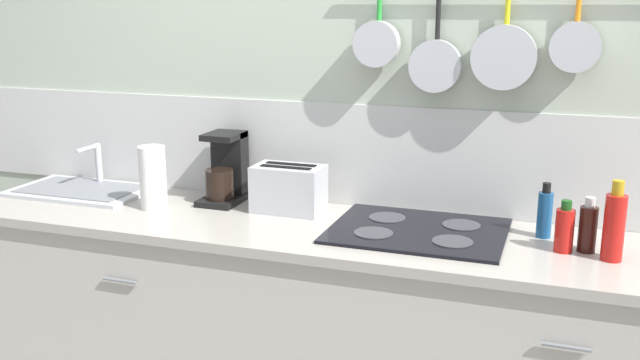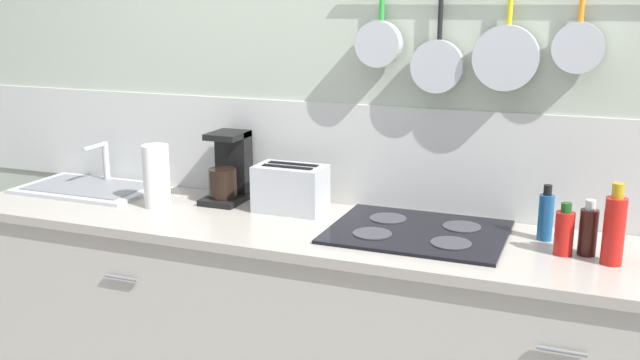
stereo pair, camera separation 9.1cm
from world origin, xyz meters
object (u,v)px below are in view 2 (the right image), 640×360
object	(u,v)px
toaster	(290,188)
bottle_hot_sauce	(564,232)
paper_towel_roll	(157,176)
coffee_maker	(229,171)
bottle_sesame_oil	(614,229)
bottle_vinegar	(588,231)
bottle_olive_oil	(546,216)

from	to	relation	value
toaster	bottle_hot_sauce	xyz separation A→B (m)	(1.02, -0.13, -0.01)
paper_towel_roll	toaster	xyz separation A→B (m)	(0.52, 0.14, -0.03)
coffee_maker	bottle_sesame_oil	world-z (taller)	coffee_maker
coffee_maker	bottle_hot_sauce	distance (m)	1.33
bottle_vinegar	bottle_sesame_oil	bearing A→B (deg)	-38.51
bottle_hot_sauce	bottle_olive_oil	bearing A→B (deg)	117.05
paper_towel_roll	bottle_olive_oil	world-z (taller)	paper_towel_roll
bottle_olive_oil	bottle_hot_sauce	world-z (taller)	bottle_olive_oil
paper_towel_roll	bottle_hot_sauce	distance (m)	1.53
coffee_maker	toaster	world-z (taller)	coffee_maker
coffee_maker	bottle_vinegar	bearing A→B (deg)	-6.72
paper_towel_roll	bottle_sesame_oil	bearing A→B (deg)	-0.85
paper_towel_roll	bottle_hot_sauce	xyz separation A→B (m)	(1.53, 0.01, -0.05)
bottle_hot_sauce	bottle_vinegar	distance (m)	0.08
bottle_olive_oil	bottle_sesame_oil	bearing A→B (deg)	-37.84
bottle_sesame_oil	paper_towel_roll	bearing A→B (deg)	179.15
bottle_olive_oil	bottle_vinegar	bearing A→B (deg)	-37.48
paper_towel_roll	bottle_hot_sauce	world-z (taller)	paper_towel_roll
toaster	bottle_vinegar	bearing A→B (deg)	-5.35
paper_towel_roll	toaster	size ratio (longest dim) A/B	0.87
coffee_maker	bottle_sesame_oil	distance (m)	1.48
coffee_maker	bottle_olive_oil	bearing A→B (deg)	-2.62
bottle_olive_oil	bottle_sesame_oil	xyz separation A→B (m)	(0.21, -0.17, 0.03)
toaster	bottle_olive_oil	xyz separation A→B (m)	(0.95, 0.00, -0.01)
toaster	bottle_hot_sauce	bearing A→B (deg)	-7.18
bottle_olive_oil	paper_towel_roll	bearing A→B (deg)	-174.52
bottle_olive_oil	bottle_vinegar	world-z (taller)	bottle_olive_oil
bottle_sesame_oil	toaster	bearing A→B (deg)	172.12
coffee_maker	bottle_olive_oil	world-z (taller)	coffee_maker
bottle_olive_oil	bottle_hot_sauce	bearing A→B (deg)	-62.95
bottle_olive_oil	bottle_sesame_oil	size ratio (longest dim) A/B	0.75
paper_towel_roll	coffee_maker	xyz separation A→B (m)	(0.22, 0.20, -0.00)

